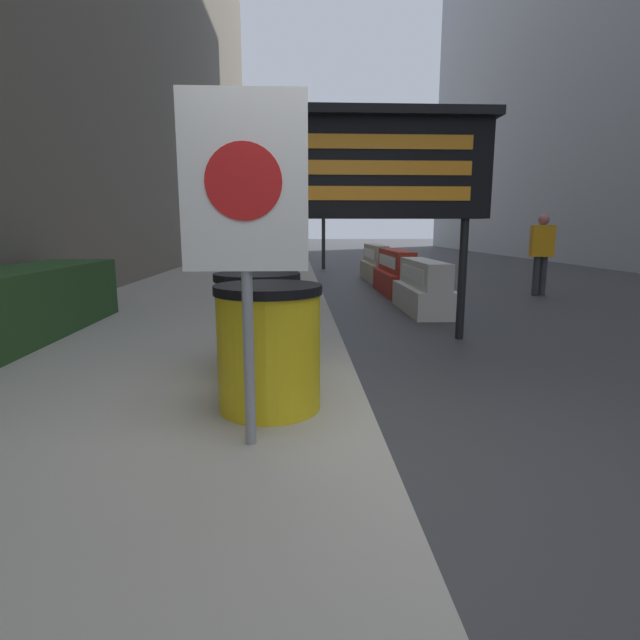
# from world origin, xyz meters

# --- Properties ---
(ground_plane) EXTENTS (120.00, 120.00, 0.00)m
(ground_plane) POSITION_xyz_m (0.00, 0.00, 0.00)
(ground_plane) COLOR #38383A
(sidewalk_left) EXTENTS (4.14, 56.00, 0.15)m
(sidewalk_left) POSITION_xyz_m (-2.07, 0.00, 0.08)
(sidewalk_left) COLOR #A39E93
(sidewalk_left) RESTS_ON ground_plane
(barrel_drum_foreground) EXTENTS (0.71, 0.71, 0.84)m
(barrel_drum_foreground) POSITION_xyz_m (-0.69, 0.57, 0.57)
(barrel_drum_foreground) COLOR yellow
(barrel_drum_foreground) RESTS_ON sidewalk_left
(barrel_drum_middle) EXTENTS (0.71, 0.71, 0.84)m
(barrel_drum_middle) POSITION_xyz_m (-0.82, 1.42, 0.57)
(barrel_drum_middle) COLOR yellow
(barrel_drum_middle) RESTS_ON sidewalk_left
(warning_sign) EXTENTS (0.66, 0.08, 1.89)m
(warning_sign) POSITION_xyz_m (-0.77, -0.01, 1.46)
(warning_sign) COLOR gray
(warning_sign) RESTS_ON sidewalk_left
(message_board) EXTENTS (2.67, 0.36, 2.69)m
(message_board) POSITION_xyz_m (0.50, 3.28, 2.05)
(message_board) COLOR black
(message_board) RESTS_ON ground_plane
(jersey_barrier_white) EXTENTS (0.65, 1.92, 0.84)m
(jersey_barrier_white) POSITION_xyz_m (1.58, 5.34, 0.37)
(jersey_barrier_white) COLOR silver
(jersey_barrier_white) RESTS_ON ground_plane
(jersey_barrier_red_striped) EXTENTS (0.60, 2.20, 0.91)m
(jersey_barrier_red_striped) POSITION_xyz_m (1.58, 7.66, 0.40)
(jersey_barrier_red_striped) COLOR red
(jersey_barrier_red_striped) RESTS_ON ground_plane
(jersey_barrier_cream) EXTENTS (0.52, 2.20, 0.92)m
(jersey_barrier_cream) POSITION_xyz_m (1.58, 10.33, 0.41)
(jersey_barrier_cream) COLOR beige
(jersey_barrier_cream) RESTS_ON ground_plane
(traffic_cone_near) EXTENTS (0.40, 0.40, 0.71)m
(traffic_cone_near) POSITION_xyz_m (1.58, 8.52, 0.35)
(traffic_cone_near) COLOR black
(traffic_cone_near) RESTS_ON ground_plane
(traffic_light_near_curb) EXTENTS (0.28, 0.44, 3.98)m
(traffic_light_near_curb) POSITION_xyz_m (0.43, 13.99, 2.88)
(traffic_light_near_curb) COLOR #2D2D30
(traffic_light_near_curb) RESTS_ON ground_plane
(pedestrian_worker) EXTENTS (0.47, 0.34, 1.63)m
(pedestrian_worker) POSITION_xyz_m (4.44, 7.21, 0.96)
(pedestrian_worker) COLOR #333338
(pedestrian_worker) RESTS_ON ground_plane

